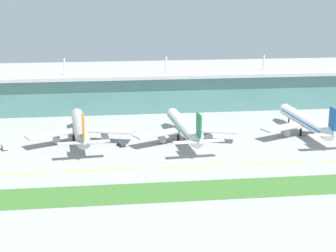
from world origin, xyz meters
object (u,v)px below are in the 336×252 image
airliner_near_middle (80,128)px  baggage_cart (4,147)px  airliner_far_middle (306,122)px  safety_cone_nose_front (64,160)px  safety_cone_left_wingtip (45,153)px  pushback_tug (121,144)px  airliner_center (184,127)px

airliner_near_middle → baggage_cart: size_ratio=15.26×
airliner_near_middle → baggage_cart: 33.86m
airliner_far_middle → safety_cone_nose_front: 114.50m
baggage_cart → safety_cone_nose_front: size_ratio=5.75×
baggage_cart → safety_cone_nose_front: (26.53, -18.27, -0.91)m
safety_cone_left_wingtip → safety_cone_nose_front: 14.34m
baggage_cart → safety_cone_left_wingtip: (17.93, -6.81, -0.91)m
pushback_tug → safety_cone_nose_front: bearing=-143.3°
airliner_near_middle → airliner_far_middle: 105.81m
airliner_far_middle → safety_cone_left_wingtip: 121.09m
airliner_center → safety_cone_left_wingtip: size_ratio=86.27×
airliner_near_middle → pushback_tug: size_ratio=12.29×
safety_cone_left_wingtip → safety_cone_nose_front: (8.61, -11.46, 0.00)m
airliner_center → baggage_cart: airliner_center is taller
pushback_tug → baggage_cart: baggage_cart is taller
airliner_far_middle → baggage_cart: (-138.09, -6.79, -5.18)m
airliner_near_middle → safety_cone_nose_front: 28.26m
pushback_tug → safety_cone_nose_front: 29.75m
airliner_far_middle → safety_cone_left_wingtip: (-120.17, -13.60, -6.09)m
airliner_center → baggage_cart: (-79.24, -3.72, -5.18)m
pushback_tug → safety_cone_left_wingtip: size_ratio=7.14×
baggage_cart → safety_cone_left_wingtip: baggage_cart is taller
airliner_near_middle → safety_cone_nose_front: airliner_near_middle is taller
airliner_near_middle → airliner_center: 47.21m
airliner_near_middle → airliner_far_middle: same height
baggage_cart → safety_cone_nose_front: 32.23m
airliner_far_middle → pushback_tug: 88.17m
airliner_near_middle → safety_cone_nose_front: bearing=-102.1°
airliner_center → pushback_tug: bearing=-171.7°
airliner_center → pushback_tug: size_ratio=12.08×
pushback_tug → baggage_cart: (-50.39, 0.51, 0.16)m
airliner_near_middle → airliner_center: bearing=-6.1°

